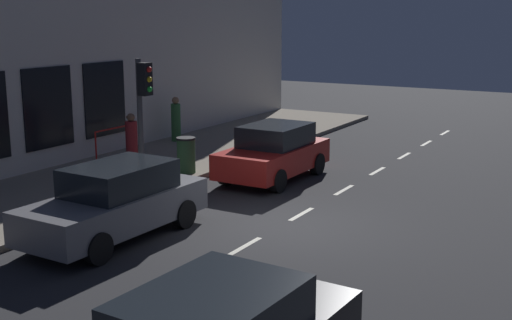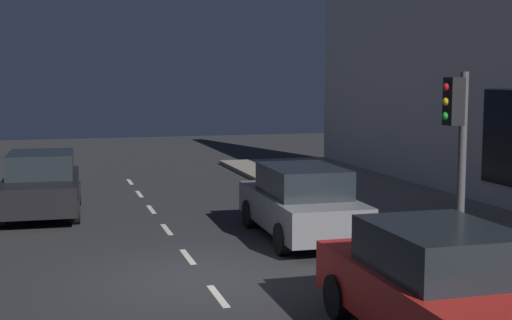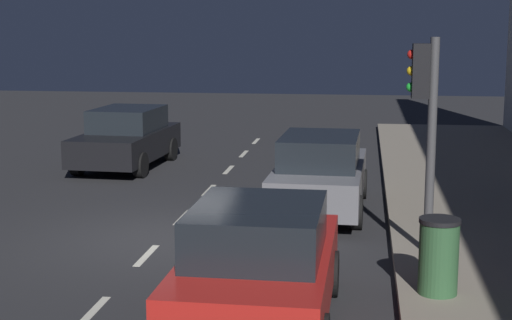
% 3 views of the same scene
% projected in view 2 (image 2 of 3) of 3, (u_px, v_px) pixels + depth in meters
% --- Properties ---
extents(ground_plane, '(60.00, 60.00, 0.00)m').
position_uv_depth(ground_plane, '(205.00, 279.00, 12.24)').
color(ground_plane, '#28282B').
extents(lane_centre_line, '(0.12, 27.20, 0.01)m').
position_uv_depth(lane_centre_line, '(218.00, 296.00, 11.28)').
color(lane_centre_line, beige).
rests_on(lane_centre_line, ground).
extents(traffic_light, '(0.49, 0.32, 3.41)m').
position_uv_depth(traffic_light, '(457.00, 133.00, 12.55)').
color(traffic_light, '#424244').
rests_on(traffic_light, sidewalk).
extents(parked_car_0, '(2.03, 4.25, 1.58)m').
position_uv_depth(parked_car_0, '(41.00, 184.00, 17.90)').
color(parked_car_0, black).
rests_on(parked_car_0, ground).
extents(parked_car_1, '(1.90, 4.34, 1.58)m').
position_uv_depth(parked_car_1, '(301.00, 202.00, 15.26)').
color(parked_car_1, slate).
rests_on(parked_car_1, ground).
extents(parked_car_2, '(1.89, 3.92, 1.58)m').
position_uv_depth(parked_car_2, '(434.00, 284.00, 9.20)').
color(parked_car_2, red).
rests_on(parked_car_2, ground).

